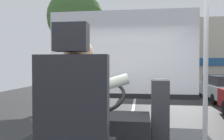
{
  "coord_description": "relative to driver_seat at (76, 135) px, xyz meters",
  "views": [
    {
      "loc": [
        0.33,
        -2.05,
        1.83
      ],
      "look_at": [
        -0.13,
        1.34,
        1.74
      ],
      "focal_mm": 35.13,
      "sensor_mm": 36.0,
      "label": 1
    }
  ],
  "objects": [
    {
      "name": "handrail_pole",
      "position": [
        1.04,
        0.69,
        0.59
      ],
      "size": [
        0.04,
        0.04,
        2.28
      ],
      "color": "#B7B7BC",
      "rests_on": "bus_floor"
    },
    {
      "name": "fare_box",
      "position": [
        0.69,
        1.43,
        -0.12
      ],
      "size": [
        0.22,
        0.21,
        0.85
      ],
      "color": "#333338",
      "rests_on": "bus_floor"
    },
    {
      "name": "bus_driver",
      "position": [
        -0.0,
        0.12,
        0.18
      ],
      "size": [
        0.71,
        0.54,
        0.79
      ],
      "color": "#282833",
      "rests_on": "driver_seat"
    },
    {
      "name": "parked_car_silver",
      "position": [
        4.56,
        10.38,
        -0.68
      ],
      "size": [
        1.78,
        4.35,
        1.29
      ],
      "color": "silver",
      "rests_on": "ground"
    },
    {
      "name": "steering_console",
      "position": [
        0.0,
        1.23,
        -0.32
      ],
      "size": [
        1.1,
        1.04,
        0.88
      ],
      "color": "black",
      "rests_on": "bus_floor"
    },
    {
      "name": "windshield_panel",
      "position": [
        0.12,
        2.22,
        0.5
      ],
      "size": [
        2.5,
        0.08,
        1.48
      ],
      "color": "silver"
    },
    {
      "name": "shop_building",
      "position": [
        6.18,
        18.68,
        1.45
      ],
      "size": [
        11.02,
        4.31,
        5.58
      ],
      "color": "#BCB29E",
      "rests_on": "ground"
    },
    {
      "name": "ground",
      "position": [
        0.12,
        9.4,
        -1.37
      ],
      "size": [
        18.0,
        44.0,
        0.06
      ],
      "color": "#303030"
    },
    {
      "name": "street_tree",
      "position": [
        -2.73,
        8.86,
        2.7
      ],
      "size": [
        2.69,
        2.69,
        5.43
      ],
      "color": "#4C3828",
      "rests_on": "ground"
    },
    {
      "name": "driver_seat",
      "position": [
        0.0,
        0.0,
        0.0
      ],
      "size": [
        0.48,
        0.48,
        1.3
      ],
      "color": "black",
      "rests_on": "bus_floor"
    }
  ]
}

